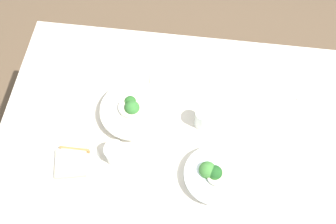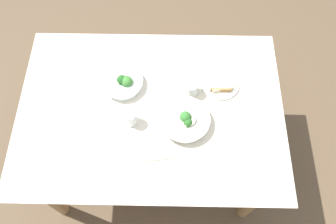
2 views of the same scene
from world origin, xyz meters
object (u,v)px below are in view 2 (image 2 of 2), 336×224
(table_knife_right, at_px, (33,150))
(napkin_folded_upper, at_px, (156,149))
(water_glass_center, at_px, (130,117))
(broccoli_bowl_far, at_px, (123,82))
(water_glass_side, at_px, (191,88))
(table_knife_left, at_px, (259,118))
(fork_by_near_bowl, at_px, (94,123))
(broccoli_bowl_near, at_px, (185,120))
(fork_by_far_bowl, at_px, (160,73))
(bread_side_plate, at_px, (220,83))

(table_knife_right, height_order, napkin_folded_upper, napkin_folded_upper)
(water_glass_center, bearing_deg, table_knife_right, -160.50)
(broccoli_bowl_far, xyz_separation_m, water_glass_side, (0.38, -0.04, 0.01))
(table_knife_left, relative_size, table_knife_right, 0.89)
(napkin_folded_upper, bearing_deg, table_knife_left, 18.48)
(water_glass_center, xyz_separation_m, fork_by_near_bowl, (-0.20, -0.01, -0.05))
(broccoli_bowl_near, xyz_separation_m, water_glass_center, (-0.29, 0.00, 0.02))
(water_glass_center, height_order, table_knife_left, water_glass_center)
(table_knife_right, bearing_deg, fork_by_far_bowl, 29.55)
(water_glass_center, relative_size, table_knife_right, 0.47)
(broccoli_bowl_far, xyz_separation_m, table_knife_right, (-0.43, -0.40, -0.03))
(fork_by_near_bowl, height_order, napkin_folded_upper, napkin_folded_upper)
(bread_side_plate, height_order, water_glass_center, water_glass_center)
(broccoli_bowl_near, relative_size, water_glass_center, 2.75)
(broccoli_bowl_far, bearing_deg, fork_by_near_bowl, -120.51)
(water_glass_side, relative_size, table_knife_right, 0.41)
(fork_by_near_bowl, relative_size, table_knife_left, 0.57)
(broccoli_bowl_near, height_order, napkin_folded_upper, broccoli_bowl_near)
(water_glass_center, xyz_separation_m, table_knife_right, (-0.49, -0.17, -0.05))
(bread_side_plate, bearing_deg, water_glass_center, -153.62)
(fork_by_far_bowl, bearing_deg, broccoli_bowl_near, -42.01)
(table_knife_left, bearing_deg, fork_by_near_bowl, 34.69)
(fork_by_far_bowl, bearing_deg, table_knife_right, -119.28)
(fork_by_near_bowl, relative_size, table_knife_right, 0.51)
(bread_side_plate, height_order, table_knife_left, bread_side_plate)
(fork_by_near_bowl, distance_m, table_knife_right, 0.33)
(water_glass_center, relative_size, napkin_folded_upper, 0.48)
(table_knife_right, bearing_deg, water_glass_center, 12.11)
(broccoli_bowl_far, bearing_deg, water_glass_center, -75.67)
(fork_by_far_bowl, relative_size, table_knife_left, 0.51)
(napkin_folded_upper, bearing_deg, table_knife_right, -178.18)
(water_glass_center, relative_size, fork_by_near_bowl, 0.93)
(water_glass_side, distance_m, fork_by_far_bowl, 0.21)
(water_glass_side, relative_size, fork_by_near_bowl, 0.81)
(bread_side_plate, relative_size, table_knife_left, 1.19)
(broccoli_bowl_near, relative_size, water_glass_side, 3.13)
(napkin_folded_upper, bearing_deg, bread_side_plate, 48.67)
(broccoli_bowl_far, height_order, water_glass_side, same)
(broccoli_bowl_near, distance_m, water_glass_side, 0.20)
(broccoli_bowl_far, bearing_deg, broccoli_bowl_near, -33.72)
(water_glass_side, height_order, table_knife_left, water_glass_side)
(broccoli_bowl_near, relative_size, bread_side_plate, 1.22)
(fork_by_near_bowl, xyz_separation_m, table_knife_left, (0.88, 0.04, -0.00))
(bread_side_plate, xyz_separation_m, water_glass_side, (-0.16, -0.05, 0.03))
(water_glass_side, xyz_separation_m, table_knife_left, (0.36, -0.16, -0.04))
(bread_side_plate, distance_m, fork_by_far_bowl, 0.34)
(broccoli_bowl_near, xyz_separation_m, table_knife_left, (0.40, 0.03, -0.03))
(table_knife_left, bearing_deg, water_glass_center, 34.46)
(bread_side_plate, height_order, napkin_folded_upper, bread_side_plate)
(broccoli_bowl_far, relative_size, broccoli_bowl_near, 0.86)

